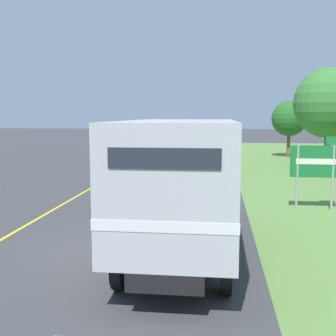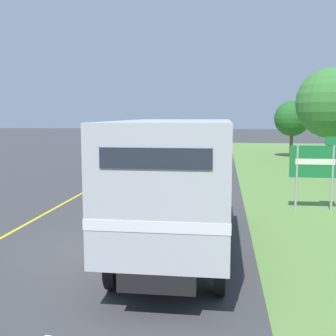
% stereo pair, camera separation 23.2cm
% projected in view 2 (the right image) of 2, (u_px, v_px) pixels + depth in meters
% --- Properties ---
extents(ground_plane, '(200.00, 200.00, 0.00)m').
position_uv_depth(ground_plane, '(118.00, 248.00, 11.60)').
color(ground_plane, '#3D3D3F').
extents(edge_line_yellow, '(0.12, 60.80, 0.01)m').
position_uv_depth(edge_line_yellow, '(118.00, 174.00, 26.28)').
color(edge_line_yellow, yellow).
rests_on(edge_line_yellow, ground).
extents(centre_dash_near, '(0.12, 2.60, 0.01)m').
position_uv_depth(centre_dash_near, '(124.00, 241.00, 12.20)').
color(centre_dash_near, white).
rests_on(centre_dash_near, ground).
extents(centre_dash_mid_a, '(0.12, 2.60, 0.01)m').
position_uv_depth(centre_dash_mid_a, '(158.00, 197.00, 18.69)').
color(centre_dash_mid_a, white).
rests_on(centre_dash_mid_a, ground).
extents(centre_dash_mid_b, '(0.12, 2.60, 0.01)m').
position_uv_depth(centre_dash_mid_b, '(175.00, 176.00, 25.18)').
color(centre_dash_mid_b, white).
rests_on(centre_dash_mid_b, ground).
extents(centre_dash_far, '(0.12, 2.60, 0.01)m').
position_uv_depth(centre_dash_far, '(185.00, 164.00, 31.68)').
color(centre_dash_far, white).
rests_on(centre_dash_far, ground).
extents(centre_dash_farthest, '(0.12, 2.60, 0.01)m').
position_uv_depth(centre_dash_farthest, '(192.00, 155.00, 38.17)').
color(centre_dash_farthest, white).
rests_on(centre_dash_farthest, ground).
extents(horse_trailer_truck, '(2.60, 8.03, 3.51)m').
position_uv_depth(horse_trailer_truck, '(178.00, 180.00, 10.86)').
color(horse_trailer_truck, black).
rests_on(horse_trailer_truck, ground).
extents(lead_car_white, '(1.80, 4.55, 2.05)m').
position_uv_depth(lead_car_white, '(150.00, 155.00, 27.80)').
color(lead_car_white, black).
rests_on(lead_car_white, ground).
extents(highway_sign, '(1.88, 0.09, 2.83)m').
position_uv_depth(highway_sign, '(316.00, 164.00, 15.94)').
color(highway_sign, '#9E9EA3').
rests_on(highway_sign, ground).
extents(roadside_tree_mid, '(4.76, 4.76, 6.83)m').
position_uv_depth(roadside_tree_mid, '(332.00, 103.00, 28.49)').
color(roadside_tree_mid, brown).
rests_on(roadside_tree_mid, ground).
extents(roadside_tree_far, '(3.03, 3.03, 4.85)m').
position_uv_depth(roadside_tree_far, '(292.00, 119.00, 36.10)').
color(roadside_tree_far, brown).
rests_on(roadside_tree_far, ground).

